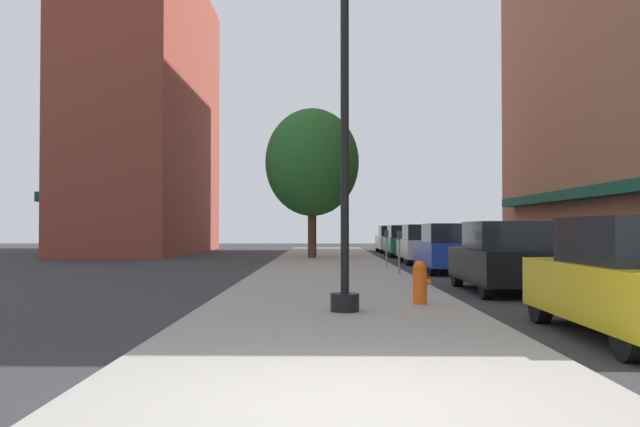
# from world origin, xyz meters

# --- Properties ---
(ground_plane) EXTENTS (90.00, 90.00, 0.00)m
(ground_plane) POSITION_xyz_m (4.00, 18.00, 0.00)
(ground_plane) COLOR #2D2D30
(sidewalk_slab) EXTENTS (4.80, 50.00, 0.12)m
(sidewalk_slab) POSITION_xyz_m (0.00, 19.00, 0.06)
(sidewalk_slab) COLOR gray
(sidewalk_slab) RESTS_ON ground
(building_far_background) EXTENTS (6.80, 18.00, 17.07)m
(building_far_background) POSITION_xyz_m (-11.01, 37.00, 8.51)
(building_far_background) COLOR brown
(building_far_background) RESTS_ON ground
(lamppost) EXTENTS (0.48, 0.48, 5.90)m
(lamppost) POSITION_xyz_m (0.14, 6.12, 3.20)
(lamppost) COLOR black
(lamppost) RESTS_ON sidewalk_slab
(fire_hydrant) EXTENTS (0.33, 0.26, 0.79)m
(fire_hydrant) POSITION_xyz_m (1.55, 7.28, 0.52)
(fire_hydrant) COLOR #E05614
(fire_hydrant) RESTS_ON sidewalk_slab
(parking_meter_near) EXTENTS (0.14, 0.09, 1.31)m
(parking_meter_near) POSITION_xyz_m (2.05, 19.59, 0.95)
(parking_meter_near) COLOR slate
(parking_meter_near) RESTS_ON sidewalk_slab
(parking_meter_far) EXTENTS (0.14, 0.09, 1.31)m
(parking_meter_far) POSITION_xyz_m (2.05, 15.37, 0.95)
(parking_meter_far) COLOR slate
(parking_meter_far) RESTS_ON sidewalk_slab
(tree_near) EXTENTS (4.42, 4.42, 7.04)m
(tree_near) POSITION_xyz_m (-0.76, 27.23, 4.61)
(tree_near) COLOR #422D1E
(tree_near) RESTS_ON sidewalk_slab
(car_yellow) EXTENTS (1.80, 4.30, 1.66)m
(car_yellow) POSITION_xyz_m (4.00, 3.96, 0.81)
(car_yellow) COLOR black
(car_yellow) RESTS_ON ground
(car_black) EXTENTS (1.80, 4.30, 1.66)m
(car_black) POSITION_xyz_m (4.00, 10.82, 0.81)
(car_black) COLOR black
(car_black) RESTS_ON ground
(car_blue) EXTENTS (1.80, 4.30, 1.66)m
(car_blue) POSITION_xyz_m (4.00, 17.97, 0.81)
(car_blue) COLOR black
(car_blue) RESTS_ON ground
(car_silver) EXTENTS (1.80, 4.30, 1.66)m
(car_silver) POSITION_xyz_m (4.00, 23.98, 0.81)
(car_silver) COLOR black
(car_silver) RESTS_ON ground
(car_green) EXTENTS (1.80, 4.30, 1.66)m
(car_green) POSITION_xyz_m (4.00, 31.04, 0.81)
(car_green) COLOR black
(car_green) RESTS_ON ground
(car_white) EXTENTS (1.80, 4.30, 1.66)m
(car_white) POSITION_xyz_m (4.00, 37.17, 0.81)
(car_white) COLOR black
(car_white) RESTS_ON ground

